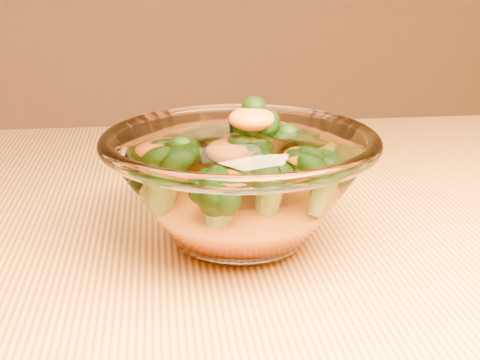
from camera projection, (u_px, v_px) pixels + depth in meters
glass_bowl at (240, 186)px, 0.48m from camera, size 0.20×0.20×0.09m
cheese_sauce at (240, 210)px, 0.49m from camera, size 0.12×0.12×0.03m
broccoli_heap at (234, 165)px, 0.49m from camera, size 0.13×0.12×0.08m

